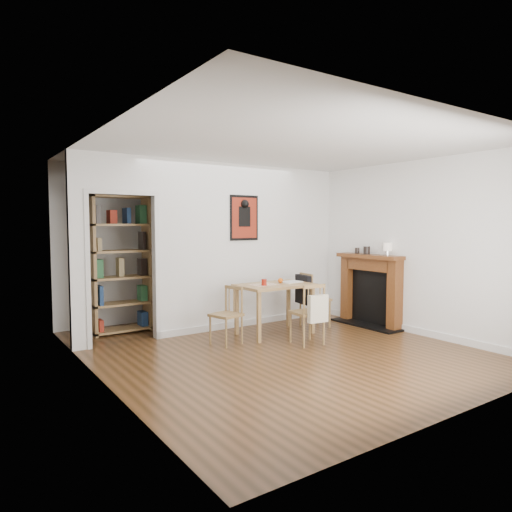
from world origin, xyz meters
TOP-DOWN VIEW (x-y plane):
  - ground at (0.00, 0.00)m, footprint 5.20×5.20m
  - room_shell at (0.10, 1.34)m, footprint 5.20×5.20m
  - dining_table at (0.50, 0.64)m, footprint 1.11×0.71m
  - chair_left at (-0.41, 0.54)m, footprint 0.48×0.48m
  - chair_right at (1.31, 0.68)m, footprint 0.55×0.50m
  - chair_front at (0.52, -0.08)m, footprint 0.47×0.52m
  - bookshelf at (-1.37, 2.06)m, footprint 0.89×0.35m
  - fireplace at (2.16, 0.25)m, footprint 0.45×1.25m
  - red_glass at (0.25, 0.58)m, footprint 0.08×0.08m
  - orange_fruit at (0.64, 0.69)m, footprint 0.08×0.08m
  - placemat at (0.31, 0.68)m, footprint 0.42×0.32m
  - notebook at (0.82, 0.66)m, footprint 0.34×0.26m
  - mantel_lamp at (2.16, -0.07)m, footprint 0.13×0.13m
  - ceramic_jar_a at (2.12, 0.32)m, footprint 0.11×0.11m
  - ceramic_jar_b at (2.15, 0.55)m, footprint 0.08×0.08m

SIDE VIEW (x-z plane):
  - ground at x=0.00m, z-range 0.00..0.00m
  - chair_left at x=-0.41m, z-range 0.00..0.80m
  - chair_front at x=0.52m, z-range 0.01..0.85m
  - chair_right at x=1.31m, z-range 0.02..0.89m
  - fireplace at x=2.16m, z-range 0.04..1.20m
  - dining_table at x=0.50m, z-range 0.29..1.04m
  - placemat at x=0.31m, z-range 0.76..0.76m
  - notebook at x=0.82m, z-range 0.76..0.77m
  - orange_fruit at x=0.64m, z-range 0.76..0.83m
  - red_glass at x=0.25m, z-range 0.76..0.85m
  - bookshelf at x=-1.37m, z-range -0.01..2.09m
  - ceramic_jar_b at x=2.15m, z-range 1.16..1.26m
  - ceramic_jar_a at x=2.12m, z-range 1.16..1.29m
  - mantel_lamp at x=2.16m, z-range 1.18..1.39m
  - room_shell at x=0.10m, z-range -1.30..3.90m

